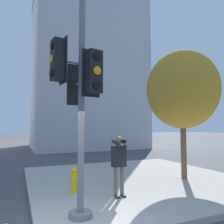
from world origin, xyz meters
TOP-DOWN VIEW (x-y plane):
  - sidewalk_corner at (3.50, 3.50)m, footprint 8.00×8.00m
  - traffic_signal_pole at (0.37, 0.58)m, footprint 1.02×1.47m
  - person_photographer at (1.87, 1.57)m, footprint 0.50×0.53m
  - street_tree at (5.17, 2.59)m, footprint 2.85×2.85m
  - fire_hydrant at (0.77, 2.46)m, footprint 0.22×0.28m
  - building_right at (6.05, 19.57)m, footprint 11.32×10.53m

SIDE VIEW (x-z plane):
  - sidewalk_corner at x=3.50m, z-range 0.00..0.16m
  - fire_hydrant at x=0.77m, z-range 0.16..0.92m
  - person_photographer at x=1.87m, z-range 0.34..2.05m
  - traffic_signal_pole at x=0.37m, z-range 0.28..5.67m
  - street_tree at x=5.17m, z-range 1.12..6.18m
  - building_right at x=6.05m, z-range 0.01..17.61m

